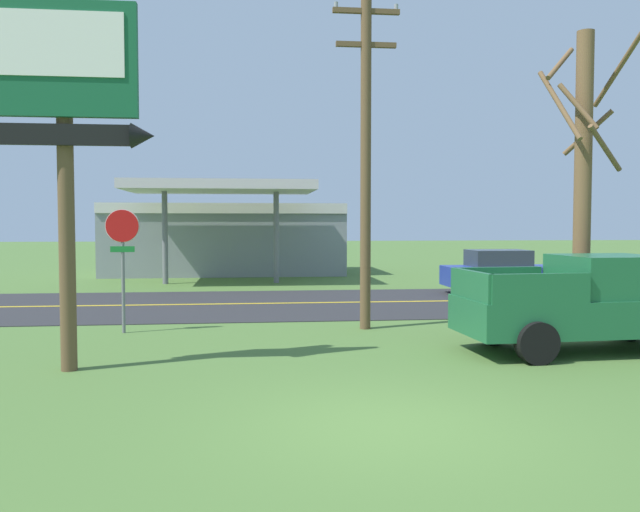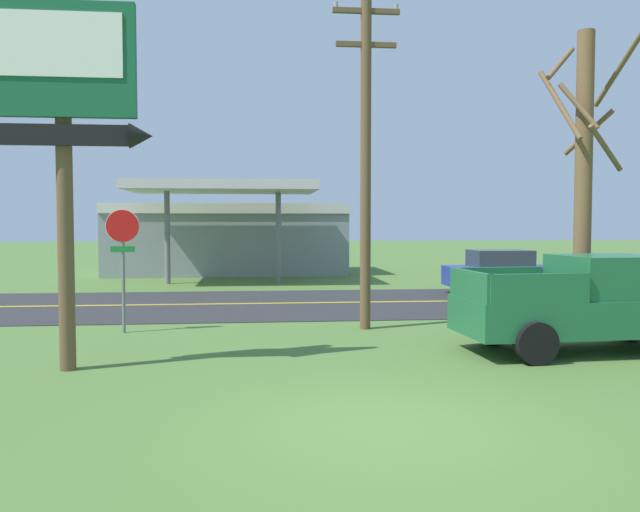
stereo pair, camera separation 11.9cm
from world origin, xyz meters
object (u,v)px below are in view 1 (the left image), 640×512
(motel_sign, at_px, (66,108))
(stop_sign, at_px, (123,248))
(utility_pole, at_px, (366,151))
(gas_station, at_px, (226,236))
(bare_tree, at_px, (583,174))
(pickup_green_parked_on_lawn, at_px, (590,304))
(car_blue_near_lane, at_px, (501,272))

(motel_sign, height_order, stop_sign, motel_sign)
(motel_sign, distance_m, stop_sign, 4.83)
(utility_pole, relative_size, gas_station, 0.69)
(motel_sign, xyz_separation_m, stop_sign, (0.15, 4.08, -2.57))
(bare_tree, bearing_deg, gas_station, 114.75)
(motel_sign, bearing_deg, gas_station, 85.09)
(bare_tree, height_order, pickup_green_parked_on_lawn, bare_tree)
(motel_sign, relative_size, pickup_green_parked_on_lawn, 1.26)
(stop_sign, bearing_deg, bare_tree, -6.07)
(gas_station, xyz_separation_m, car_blue_near_lane, (10.43, -11.23, -1.11))
(stop_sign, height_order, utility_pole, utility_pole)
(pickup_green_parked_on_lawn, bearing_deg, gas_station, 110.36)
(stop_sign, bearing_deg, car_blue_near_lane, 30.65)
(bare_tree, bearing_deg, utility_pole, 167.18)
(stop_sign, relative_size, pickup_green_parked_on_lawn, 0.56)
(motel_sign, distance_m, car_blue_near_lane, 17.18)
(pickup_green_parked_on_lawn, height_order, car_blue_near_lane, pickup_green_parked_on_lawn)
(stop_sign, height_order, gas_station, gas_station)
(utility_pole, xyz_separation_m, pickup_green_parked_on_lawn, (4.05, -3.31, -3.42))
(car_blue_near_lane, bearing_deg, gas_station, 132.89)
(stop_sign, bearing_deg, gas_station, 84.46)
(utility_pole, height_order, pickup_green_parked_on_lawn, utility_pole)
(motel_sign, relative_size, stop_sign, 2.27)
(pickup_green_parked_on_lawn, bearing_deg, utility_pole, 140.72)
(motel_sign, xyz_separation_m, bare_tree, (10.98, 2.93, -0.83))
(motel_sign, bearing_deg, stop_sign, 87.96)
(pickup_green_parked_on_lawn, distance_m, car_blue_near_lane, 10.82)
(utility_pole, distance_m, car_blue_near_lane, 10.30)
(motel_sign, xyz_separation_m, utility_pole, (5.98, 4.07, -0.22))
(bare_tree, relative_size, gas_station, 0.59)
(motel_sign, distance_m, gas_station, 22.79)
(utility_pole, relative_size, pickup_green_parked_on_lawn, 1.56)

